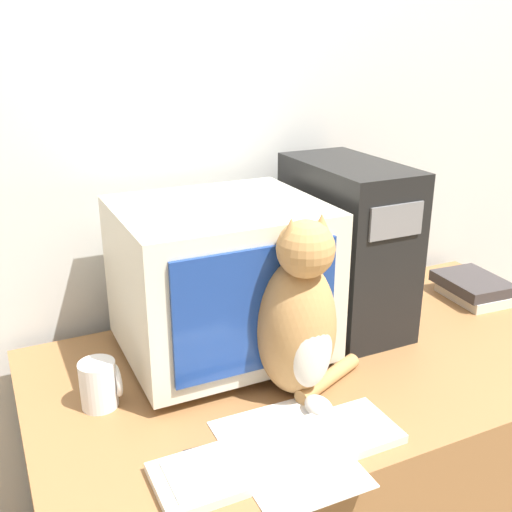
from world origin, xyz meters
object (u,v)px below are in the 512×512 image
cat (299,320)px  mug (100,384)px  computer_tower (346,245)px  pen (221,443)px  keyboard (281,452)px  book_stack (473,288)px  crt_monitor (221,280)px

cat → mug: 0.44m
computer_tower → pen: 0.65m
keyboard → book_stack: size_ratio=2.21×
crt_monitor → keyboard: size_ratio=0.96×
crt_monitor → cat: bearing=-69.6°
book_stack → cat: bearing=-163.6°
crt_monitor → pen: size_ratio=3.08×
keyboard → cat: size_ratio=1.17×
computer_tower → book_stack: bearing=-5.7°
mug → crt_monitor: bearing=16.4°
cat → keyboard: bearing=-127.9°
computer_tower → pen: size_ratio=2.93×
cat → pen: size_ratio=2.75×
crt_monitor → pen: 0.40m
keyboard → cat: 0.28m
computer_tower → keyboard: size_ratio=0.91×
cat → book_stack: 0.76m
crt_monitor → keyboard: 0.44m
cat → pen: cat is taller
crt_monitor → mug: size_ratio=4.43×
crt_monitor → mug: 0.36m
keyboard → crt_monitor: bearing=83.1°
cat → book_stack: cat is taller
keyboard → book_stack: 0.93m
book_stack → mug: 1.11m
computer_tower → book_stack: 0.47m
computer_tower → book_stack: size_ratio=2.02×
crt_monitor → pen: (-0.14, -0.32, -0.19)m
keyboard → mug: (-0.26, 0.31, 0.04)m
computer_tower → mug: computer_tower is taller
keyboard → pen: bearing=138.1°
crt_monitor → computer_tower: 0.37m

